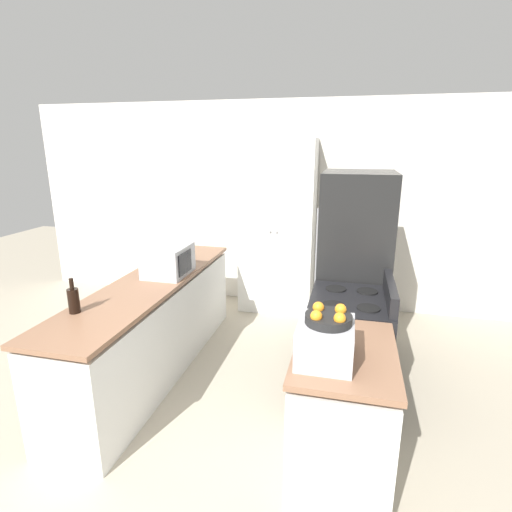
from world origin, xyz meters
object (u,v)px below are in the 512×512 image
at_px(stove, 348,348).
at_px(toaster_oven, 325,342).
at_px(fruit_bowl, 328,317).
at_px(wine_bottle, 74,300).
at_px(microwave, 168,260).
at_px(pantry_cabinet, 277,227).
at_px(refrigerator, 354,266).

distance_m(stove, toaster_oven, 1.14).
height_order(toaster_oven, fruit_bowl, fruit_bowl).
bearing_deg(wine_bottle, microwave, 74.17).
bearing_deg(fruit_bowl, pantry_cabinet, 106.54).
distance_m(stove, microwave, 1.78).
relative_size(stove, microwave, 2.35).
bearing_deg(fruit_bowl, stove, 82.66).
bearing_deg(microwave, pantry_cabinet, 63.98).
relative_size(stove, fruit_bowl, 3.99).
xyz_separation_m(toaster_oven, fruit_bowl, (0.01, 0.01, 0.14)).
bearing_deg(wine_bottle, toaster_oven, -7.28).
bearing_deg(stove, microwave, 172.66).
relative_size(microwave, toaster_oven, 1.18).
bearing_deg(stove, refrigerator, 89.23).
xyz_separation_m(pantry_cabinet, fruit_bowl, (0.80, -2.71, 0.07)).
distance_m(pantry_cabinet, toaster_oven, 2.84).
distance_m(pantry_cabinet, refrigerator, 1.33).
bearing_deg(pantry_cabinet, wine_bottle, -112.22).
relative_size(stove, toaster_oven, 2.77).
xyz_separation_m(pantry_cabinet, stove, (0.93, -1.74, -0.62)).
distance_m(wine_bottle, fruit_bowl, 1.84).
distance_m(wine_bottle, toaster_oven, 1.83).
xyz_separation_m(refrigerator, fruit_bowl, (-0.14, -1.79, 0.23)).
xyz_separation_m(stove, refrigerator, (0.01, 0.81, 0.46)).
distance_m(stove, wine_bottle, 2.16).
relative_size(pantry_cabinet, microwave, 4.82).
distance_m(microwave, fruit_bowl, 1.96).
bearing_deg(refrigerator, stove, -90.77).
bearing_deg(stove, wine_bottle, -158.80).
relative_size(pantry_cabinet, fruit_bowl, 8.17).
bearing_deg(microwave, stove, -7.34).
bearing_deg(microwave, toaster_oven, -38.07).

